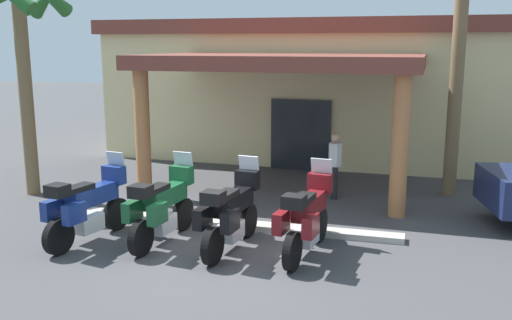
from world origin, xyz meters
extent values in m
plane|color=#424244|center=(0.00, 0.00, 0.00)|extent=(80.00, 80.00, 0.00)
cube|color=beige|center=(0.08, 10.22, 2.00)|extent=(13.45, 6.27, 4.01)
cube|color=#1E2328|center=(0.00, 7.22, 1.05)|extent=(1.80, 0.15, 2.10)
cube|color=brown|center=(-0.06, 5.04, 3.26)|extent=(7.04, 4.66, 0.35)
cylinder|color=#B27042|center=(-3.17, 3.29, 1.54)|extent=(0.37, 0.37, 3.09)
cylinder|color=#B27042|center=(2.95, 3.12, 1.54)|extent=(0.37, 0.37, 3.09)
cube|color=brown|center=(0.08, 10.22, 4.23)|extent=(13.86, 6.68, 0.44)
cylinder|color=black|center=(-2.49, 0.66, 0.33)|extent=(0.27, 0.67, 0.66)
cylinder|color=black|center=(-2.79, -0.86, 0.33)|extent=(0.27, 0.67, 0.66)
cube|color=silver|center=(-2.65, -0.13, 0.37)|extent=(0.42, 0.61, 0.32)
cube|color=navy|center=(-2.62, 0.02, 0.88)|extent=(0.52, 1.19, 0.34)
cube|color=black|center=(-2.69, -0.32, 1.10)|extent=(0.39, 0.64, 0.10)
cube|color=navy|center=(-2.49, 0.64, 1.15)|extent=(0.48, 0.32, 0.36)
cube|color=#B2BCC6|center=(-2.48, 0.72, 1.43)|extent=(0.42, 0.19, 0.36)
cube|color=navy|center=(-3.02, -0.66, 0.76)|extent=(0.26, 0.47, 0.36)
cube|color=navy|center=(-2.51, -0.77, 0.76)|extent=(0.26, 0.47, 0.36)
cube|color=black|center=(-2.78, -0.81, 1.17)|extent=(0.42, 0.38, 0.22)
cylinder|color=black|center=(-1.19, 1.02, 0.33)|extent=(0.21, 0.67, 0.66)
cylinder|color=black|center=(-1.35, -0.53, 0.33)|extent=(0.21, 0.67, 0.66)
cube|color=silver|center=(-1.27, 0.22, 0.37)|extent=(0.38, 0.59, 0.32)
cube|color=#19512D|center=(-1.26, 0.37, 0.88)|extent=(0.42, 1.17, 0.34)
cube|color=black|center=(-1.29, 0.02, 1.10)|extent=(0.34, 0.63, 0.10)
cube|color=#19512D|center=(-1.19, 1.00, 1.15)|extent=(0.46, 0.28, 0.36)
cube|color=#B2BCC6|center=(-1.19, 1.08, 1.43)|extent=(0.41, 0.16, 0.36)
cube|color=#19512D|center=(-1.59, -0.35, 0.76)|extent=(0.22, 0.46, 0.36)
cube|color=#19512D|center=(-1.08, -0.40, 0.76)|extent=(0.22, 0.46, 0.36)
cube|color=black|center=(-1.35, -0.48, 1.17)|extent=(0.39, 0.36, 0.22)
cylinder|color=black|center=(0.19, 0.96, 0.33)|extent=(0.21, 0.67, 0.66)
cylinder|color=black|center=(0.01, -0.58, 0.33)|extent=(0.21, 0.67, 0.66)
cube|color=silver|center=(0.10, 0.17, 0.37)|extent=(0.38, 0.59, 0.32)
cube|color=black|center=(0.11, 0.32, 0.88)|extent=(0.43, 1.18, 0.34)
cube|color=black|center=(0.07, -0.03, 1.10)|extent=(0.35, 0.63, 0.10)
cube|color=black|center=(0.18, 0.94, 1.15)|extent=(0.46, 0.29, 0.36)
cube|color=#B2BCC6|center=(0.19, 1.02, 1.43)|extent=(0.41, 0.16, 0.36)
cube|color=black|center=(-0.23, -0.40, 0.76)|extent=(0.23, 0.46, 0.36)
cube|color=black|center=(0.29, -0.46, 0.76)|extent=(0.23, 0.46, 0.36)
cube|color=black|center=(0.02, -0.53, 1.17)|extent=(0.39, 0.36, 0.22)
cylinder|color=black|center=(1.57, 1.07, 0.33)|extent=(0.22, 0.67, 0.66)
cylinder|color=black|center=(1.37, -0.46, 0.33)|extent=(0.22, 0.67, 0.66)
cube|color=silver|center=(1.47, 0.28, 0.37)|extent=(0.39, 0.60, 0.32)
cube|color=maroon|center=(1.49, 0.43, 0.88)|extent=(0.45, 1.18, 0.34)
cube|color=black|center=(1.44, 0.08, 1.10)|extent=(0.36, 0.63, 0.10)
cube|color=maroon|center=(1.57, 1.05, 1.15)|extent=(0.47, 0.30, 0.36)
cube|color=#B2BCC6|center=(1.58, 1.13, 1.43)|extent=(0.41, 0.17, 0.36)
cube|color=maroon|center=(1.13, -0.28, 0.76)|extent=(0.24, 0.46, 0.36)
cube|color=maroon|center=(1.65, -0.35, 0.76)|extent=(0.24, 0.46, 0.36)
cube|color=black|center=(1.38, -0.41, 1.17)|extent=(0.40, 0.36, 0.22)
cylinder|color=black|center=(1.41, 4.35, 0.40)|extent=(0.14, 0.14, 0.80)
cylinder|color=black|center=(1.45, 4.17, 0.40)|extent=(0.14, 0.14, 0.80)
cylinder|color=white|center=(1.43, 4.26, 1.08)|extent=(0.32, 0.32, 0.57)
cylinder|color=white|center=(1.38, 4.48, 1.11)|extent=(0.09, 0.09, 0.54)
cylinder|color=white|center=(1.47, 4.05, 1.11)|extent=(0.09, 0.09, 0.54)
sphere|color=tan|center=(1.43, 4.26, 1.50)|extent=(0.22, 0.22, 0.22)
cylinder|color=brown|center=(4.15, 5.33, 2.98)|extent=(0.33, 0.33, 5.96)
cylinder|color=brown|center=(-5.93, 2.64, 2.32)|extent=(0.33, 0.33, 4.64)
cube|color=#ADA89E|center=(-0.59, 1.44, 0.06)|extent=(7.49, 0.36, 0.12)
camera|label=1|loc=(3.16, -9.19, 3.69)|focal=39.80mm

